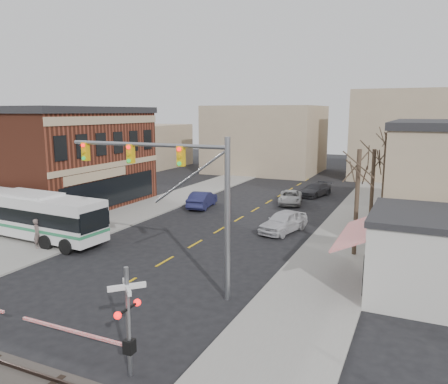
# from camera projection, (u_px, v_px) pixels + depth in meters

# --- Properties ---
(ground) EXTENTS (160.00, 160.00, 0.00)m
(ground) POSITION_uv_depth(u_px,v_px,m) (100.00, 299.00, 21.66)
(ground) COLOR black
(ground) RESTS_ON ground
(sidewalk_west) EXTENTS (5.00, 60.00, 0.12)m
(sidewalk_west) POSITION_uv_depth(u_px,v_px,m) (159.00, 204.00, 43.42)
(sidewalk_west) COLOR gray
(sidewalk_west) RESTS_ON ground
(sidewalk_east) EXTENTS (5.00, 60.00, 0.12)m
(sidewalk_east) POSITION_uv_depth(u_px,v_px,m) (356.00, 224.00, 35.67)
(sidewalk_east) COLOR gray
(sidewalk_east) RESTS_ON ground
(tree_east_a) EXTENTS (0.28, 0.28, 6.75)m
(tree_east_a) POSITION_uv_depth(u_px,v_px,m) (357.00, 203.00, 27.48)
(tree_east_a) COLOR #382B21
(tree_east_a) RESTS_ON sidewalk_east
(tree_east_b) EXTENTS (0.28, 0.28, 6.30)m
(tree_east_b) POSITION_uv_depth(u_px,v_px,m) (372.00, 191.00, 32.77)
(tree_east_b) COLOR #382B21
(tree_east_b) RESTS_ON sidewalk_east
(tree_east_c) EXTENTS (0.28, 0.28, 7.20)m
(tree_east_c) POSITION_uv_depth(u_px,v_px,m) (384.00, 172.00, 39.76)
(tree_east_c) COLOR #382B21
(tree_east_c) RESTS_ON sidewalk_east
(transit_bus) EXTENTS (12.82, 3.52, 3.26)m
(transit_bus) POSITION_uv_depth(u_px,v_px,m) (29.00, 214.00, 31.53)
(transit_bus) COLOR silver
(transit_bus) RESTS_ON ground
(traffic_signal_mast) EXTENTS (9.32, 0.30, 8.00)m
(traffic_signal_mast) POSITION_uv_depth(u_px,v_px,m) (180.00, 182.00, 21.67)
(traffic_signal_mast) COLOR gray
(traffic_signal_mast) RESTS_ON ground
(rr_crossing_east) EXTENTS (5.60, 1.36, 4.00)m
(rr_crossing_east) POSITION_uv_depth(u_px,v_px,m) (118.00, 321.00, 15.20)
(rr_crossing_east) COLOR gray
(rr_crossing_east) RESTS_ON ground
(car_a) EXTENTS (3.10, 5.23, 1.67)m
(car_a) POSITION_uv_depth(u_px,v_px,m) (283.00, 222.00, 33.51)
(car_a) COLOR silver
(car_a) RESTS_ON ground
(car_b) EXTENTS (2.45, 5.04, 1.59)m
(car_b) POSITION_uv_depth(u_px,v_px,m) (202.00, 199.00, 42.12)
(car_b) COLOR #191B3F
(car_b) RESTS_ON ground
(car_c) EXTENTS (3.14, 5.06, 1.31)m
(car_c) POSITION_uv_depth(u_px,v_px,m) (290.00, 197.00, 43.84)
(car_c) COLOR #B2B2B2
(car_c) RESTS_ON ground
(car_d) EXTENTS (3.21, 5.12, 1.38)m
(car_d) POSITION_uv_depth(u_px,v_px,m) (315.00, 190.00, 47.93)
(car_d) COLOR #3E3E43
(car_d) RESTS_ON ground
(pedestrian_near) EXTENTS (0.70, 0.84, 1.97)m
(pedestrian_near) POSITION_uv_depth(u_px,v_px,m) (37.00, 233.00, 29.27)
(pedestrian_near) COLOR #655450
(pedestrian_near) RESTS_ON sidewalk_west
(pedestrian_far) EXTENTS (0.90, 0.82, 1.50)m
(pedestrian_far) POSITION_uv_depth(u_px,v_px,m) (68.00, 221.00, 33.50)
(pedestrian_far) COLOR navy
(pedestrian_far) RESTS_ON sidewalk_west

